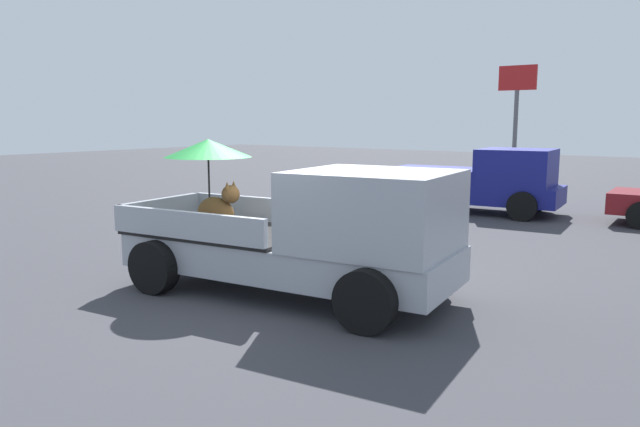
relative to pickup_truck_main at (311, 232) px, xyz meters
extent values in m
plane|color=#38383D|center=(-0.41, -0.05, -0.98)|extent=(80.00, 80.00, 0.00)
cylinder|color=black|center=(1.20, 1.15, -0.58)|extent=(0.83, 0.38, 0.80)
cylinder|color=black|center=(1.46, -0.79, -0.58)|extent=(0.83, 0.38, 0.80)
cylinder|color=black|center=(-2.27, 0.70, -0.58)|extent=(0.83, 0.38, 0.80)
cylinder|color=black|center=(-2.02, -1.24, -0.58)|extent=(0.83, 0.38, 0.80)
cube|color=#9EA3AD|center=(-0.41, -0.05, -0.41)|extent=(5.19, 2.43, 0.50)
cube|color=#9EA3AD|center=(0.98, 0.14, 0.38)|extent=(2.32, 2.12, 1.08)
cube|color=#4C606B|center=(1.97, 0.26, 0.58)|extent=(0.28, 1.71, 0.64)
cube|color=black|center=(-1.55, -0.19, -0.13)|extent=(3.01, 2.19, 0.06)
cube|color=#9EA3AD|center=(-1.67, 0.72, 0.10)|extent=(2.79, 0.46, 0.40)
cube|color=#9EA3AD|center=(-1.43, -1.11, 0.10)|extent=(2.79, 0.46, 0.40)
cube|color=#9EA3AD|center=(-2.89, -0.37, 0.10)|extent=(0.34, 1.84, 0.40)
ellipsoid|color=brown|center=(-1.60, -0.35, 0.16)|extent=(0.72, 0.41, 0.52)
sphere|color=brown|center=(-1.30, -0.32, 0.48)|extent=(0.31, 0.31, 0.28)
cone|color=brown|center=(-1.31, -0.24, 0.62)|extent=(0.10, 0.10, 0.12)
cone|color=brown|center=(-1.29, -0.39, 0.62)|extent=(0.10, 0.10, 0.12)
cylinder|color=black|center=(-1.75, -0.33, 0.48)|extent=(0.03, 0.03, 1.17)
cone|color=#19722D|center=(-1.75, -0.33, 1.17)|extent=(1.52, 1.52, 0.28)
cylinder|color=black|center=(-0.03, 10.53, -0.60)|extent=(0.78, 0.34, 0.76)
cylinder|color=black|center=(0.18, 8.65, -0.60)|extent=(0.78, 0.34, 0.76)
cylinder|color=black|center=(-3.21, 10.18, -0.60)|extent=(0.78, 0.34, 0.76)
cylinder|color=black|center=(-3.00, 8.29, -0.60)|extent=(0.78, 0.34, 0.76)
cube|color=navy|center=(-1.52, 9.41, -0.43)|extent=(4.97, 2.32, 0.50)
cube|color=navy|center=(-0.32, 9.55, 0.32)|extent=(2.09, 2.00, 1.00)
cube|color=navy|center=(-2.51, 9.30, 0.02)|extent=(2.88, 2.09, 0.40)
cylinder|color=#59595B|center=(-2.60, 15.84, 0.85)|extent=(0.16, 0.16, 3.67)
cube|color=#B21E1E|center=(-2.60, 15.84, 3.14)|extent=(1.40, 0.12, 0.90)
camera|label=1|loc=(5.28, -6.80, 1.60)|focal=33.96mm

